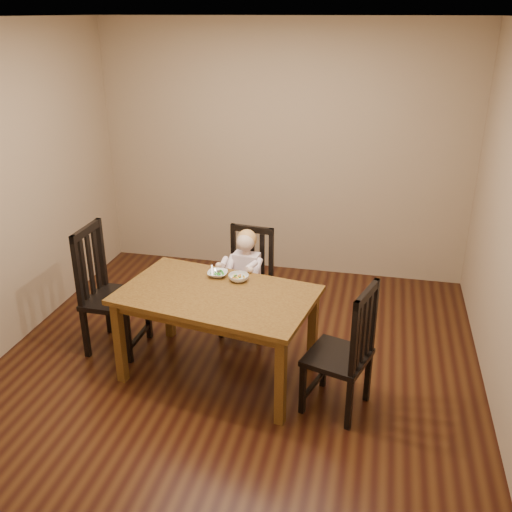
% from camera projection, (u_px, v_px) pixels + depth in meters
% --- Properties ---
extents(room, '(4.01, 4.01, 2.71)m').
position_uv_depth(room, '(235.00, 211.00, 4.30)').
color(room, '#3C1F0C').
rests_on(room, ground).
extents(dining_table, '(1.61, 1.13, 0.74)m').
position_uv_depth(dining_table, '(217.00, 303.00, 4.42)').
color(dining_table, '#462C10').
rests_on(dining_table, room).
extents(chair_child, '(0.46, 0.44, 0.97)m').
position_uv_depth(chair_child, '(248.00, 283.00, 5.17)').
color(chair_child, black).
rests_on(chair_child, room).
extents(chair_left, '(0.46, 0.49, 1.11)m').
position_uv_depth(chair_left, '(108.00, 292.00, 4.86)').
color(chair_left, black).
rests_on(chair_left, room).
extents(chair_right, '(0.53, 0.55, 1.02)m').
position_uv_depth(chair_right, '(345.00, 352.00, 4.08)').
color(chair_right, black).
rests_on(chair_right, room).
extents(toddler, '(0.34, 0.41, 0.52)m').
position_uv_depth(toddler, '(246.00, 272.00, 5.07)').
color(toddler, silver).
rests_on(toddler, chair_child).
extents(bowl_peas, '(0.17, 0.17, 0.04)m').
position_uv_depth(bowl_peas, '(218.00, 274.00, 4.66)').
color(bowl_peas, silver).
rests_on(bowl_peas, dining_table).
extents(bowl_veg, '(0.20, 0.20, 0.05)m').
position_uv_depth(bowl_veg, '(239.00, 278.00, 4.58)').
color(bowl_veg, silver).
rests_on(bowl_veg, dining_table).
extents(fork, '(0.05, 0.11, 0.05)m').
position_uv_depth(fork, '(212.00, 271.00, 4.64)').
color(fork, silver).
rests_on(fork, bowl_peas).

